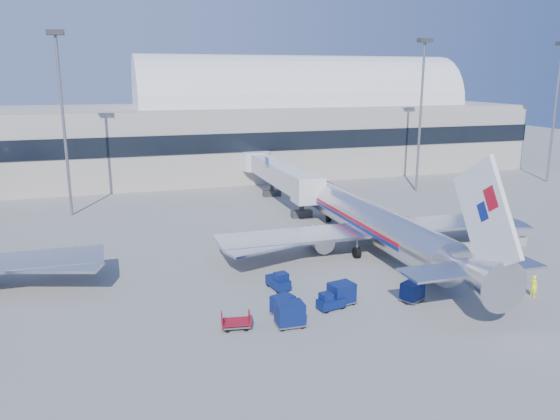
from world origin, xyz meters
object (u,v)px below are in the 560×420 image
object	(u,v)px
cart_train_c	(290,314)
cart_solo_far	(503,269)
mast_east	(422,93)
barrier_mid	(487,245)
tug_right	(441,271)
cart_solo_near	(412,291)
airliner_main	(377,224)
jetbridge_near	(276,172)
cart_train_a	(342,293)
tug_left	(279,281)
ramp_worker	(534,286)
cart_train_b	(283,305)
barrier_far	(514,242)
cart_open_red	(236,323)
mast_west	(61,97)
tug_lead	(330,302)
mast_far_east	(557,92)
barrier_near	(459,248)

from	to	relation	value
cart_train_c	cart_solo_far	xyz separation A→B (m)	(20.83, 3.37, -0.12)
mast_east	barrier_mid	bearing A→B (deg)	-107.26
tug_right	cart_solo_near	world-z (taller)	cart_solo_near
airliner_main	jetbridge_near	distance (m)	26.43
jetbridge_near	cart_train_a	distance (m)	37.70
tug_left	ramp_worker	world-z (taller)	ramp_worker
tug_left	cart_train_a	size ratio (longest dim) A/B	1.15
barrier_mid	tug_right	size ratio (longest dim) A/B	1.17
mast_east	cart_train_b	world-z (taller)	mast_east
airliner_main	barrier_far	distance (m)	15.02
cart_train_a	cart_solo_far	distance (m)	15.82
jetbridge_near	barrier_far	world-z (taller)	jetbridge_near
mast_east	cart_train_b	xyz separation A→B (m)	(-33.45, -36.66, -14.01)
airliner_main	cart_open_red	xyz separation A→B (m)	(-17.28, -12.41, -2.53)
jetbridge_near	cart_train_a	xyz separation A→B (m)	(-6.14, -37.07, -3.00)
mast_west	tug_lead	xyz separation A→B (m)	(20.25, -36.89, -14.16)
tug_lead	mast_far_east	bearing A→B (deg)	21.05
tug_right	ramp_worker	distance (m)	7.44
cart_train_c	mast_west	bearing A→B (deg)	114.31
cart_solo_far	tug_lead	bearing A→B (deg)	177.43
airliner_main	mast_west	world-z (taller)	mast_west
barrier_near	cart_solo_far	world-z (taller)	cart_solo_far
mast_far_east	tug_lead	world-z (taller)	mast_far_east
mast_west	cart_solo_far	bearing A→B (deg)	-43.49
barrier_far	tug_lead	size ratio (longest dim) A/B	1.30
jetbridge_near	barrier_mid	world-z (taller)	jetbridge_near
jetbridge_near	cart_solo_near	world-z (taller)	jetbridge_near
tug_right	cart_train_b	distance (m)	15.81
mast_east	cart_train_a	bearing A→B (deg)	-128.20
cart_train_a	cart_solo_far	xyz separation A→B (m)	(15.80, 0.92, -0.09)
cart_train_b	ramp_worker	bearing A→B (deg)	-27.77
tug_left	cart_open_red	bearing A→B (deg)	128.91
barrier_far	cart_solo_far	xyz separation A→B (m)	(-7.34, -7.34, 0.38)
cart_train_a	cart_train_b	size ratio (longest dim) A/B	1.13
barrier_far	cart_open_red	bearing A→B (deg)	-162.75
mast_east	tug_left	world-z (taller)	mast_east
barrier_mid	tug_lead	xyz separation A→B (m)	(-21.05, -8.89, 0.18)
tug_lead	jetbridge_near	bearing A→B (deg)	66.05
barrier_far	cart_train_b	distance (m)	29.36
tug_lead	tug_right	world-z (taller)	tug_right
barrier_far	tug_lead	distance (m)	25.93
barrier_near	cart_train_b	size ratio (longest dim) A/B	1.51
barrier_mid	cart_solo_near	xyz separation A→B (m)	(-14.27, -9.37, 0.38)
barrier_far	barrier_near	bearing A→B (deg)	180.00
tug_left	cart_train_c	world-z (taller)	cart_train_c
cart_train_a	ramp_worker	world-z (taller)	ramp_worker
mast_east	tug_left	distance (m)	47.46
mast_west	mast_far_east	size ratio (longest dim) A/B	1.00
tug_right	cart_train_c	world-z (taller)	cart_train_c
mast_far_east	cart_train_c	world-z (taller)	mast_far_east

